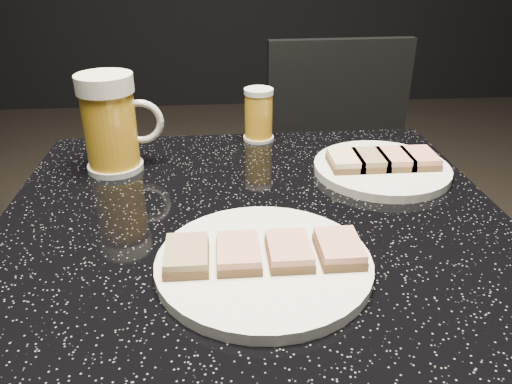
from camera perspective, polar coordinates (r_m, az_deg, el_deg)
plate_large at (r=0.58m, az=0.88°, el=-8.18°), size 0.25×0.25×0.01m
plate_small at (r=0.84m, az=14.13°, el=2.60°), size 0.22×0.22×0.01m
table at (r=0.82m, az=0.00°, el=-18.53°), size 0.70×0.70×0.75m
beer_mug at (r=0.83m, az=-16.18°, el=7.56°), size 0.13×0.09×0.16m
beer_tumbler at (r=0.94m, az=0.30°, el=8.82°), size 0.06×0.06×0.10m
chair at (r=1.36m, az=9.95°, el=0.69°), size 0.40×0.40×0.86m
canapes_on_plate_large at (r=0.57m, az=0.89°, el=-6.85°), size 0.23×0.07×0.02m
canapes_on_plate_small at (r=0.83m, az=14.26°, el=3.62°), size 0.17×0.07×0.02m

